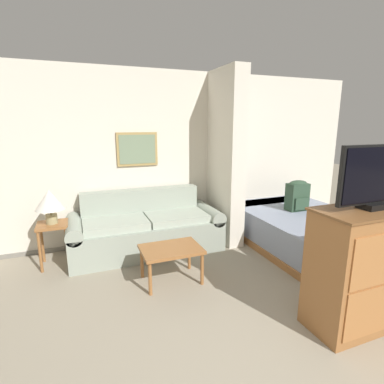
# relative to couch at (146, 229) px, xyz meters

# --- Properties ---
(wall_back) EXTENTS (7.26, 0.16, 2.60)m
(wall_back) POSITION_rel_couch_xyz_m (0.29, 0.48, 0.98)
(wall_back) COLOR silver
(wall_back) RESTS_ON ground_plane
(wall_partition_pillar) EXTENTS (0.24, 0.85, 2.60)m
(wall_partition_pillar) POSITION_rel_couch_xyz_m (1.27, -0.00, 0.98)
(wall_partition_pillar) COLOR silver
(wall_partition_pillar) RESTS_ON ground_plane
(couch) EXTENTS (2.15, 0.84, 0.86)m
(couch) POSITION_rel_couch_xyz_m (0.00, 0.00, 0.00)
(couch) COLOR #99A393
(couch) RESTS_ON ground_plane
(coffee_table) EXTENTS (0.69, 0.49, 0.42)m
(coffee_table) POSITION_rel_couch_xyz_m (0.07, -0.99, 0.05)
(coffee_table) COLOR #996033
(coffee_table) RESTS_ON ground_plane
(side_table) EXTENTS (0.37, 0.37, 0.57)m
(side_table) POSITION_rel_couch_xyz_m (-1.22, -0.04, 0.13)
(side_table) COLOR #996033
(side_table) RESTS_ON ground_plane
(table_lamp) EXTENTS (0.36, 0.36, 0.44)m
(table_lamp) POSITION_rel_couch_xyz_m (-1.22, -0.04, 0.55)
(table_lamp) COLOR tan
(table_lamp) RESTS_ON side_table
(tv_dresser) EXTENTS (1.03, 0.48, 1.11)m
(tv_dresser) POSITION_rel_couch_xyz_m (1.46, -2.35, 0.24)
(tv_dresser) COLOR #996033
(tv_dresser) RESTS_ON ground_plane
(tv) EXTENTS (0.83, 0.16, 0.54)m
(tv) POSITION_rel_couch_xyz_m (1.46, -2.35, 1.06)
(tv) COLOR black
(tv) RESTS_ON tv_dresser
(bed) EXTENTS (1.58, 1.94, 0.50)m
(bed) POSITION_rel_couch_xyz_m (2.25, -0.58, -0.06)
(bed) COLOR #996033
(bed) RESTS_ON ground_plane
(backpack) EXTENTS (0.32, 0.22, 0.47)m
(backpack) POSITION_rel_couch_xyz_m (2.26, -0.51, 0.43)
(backpack) COLOR #2D4733
(backpack) RESTS_ON bed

